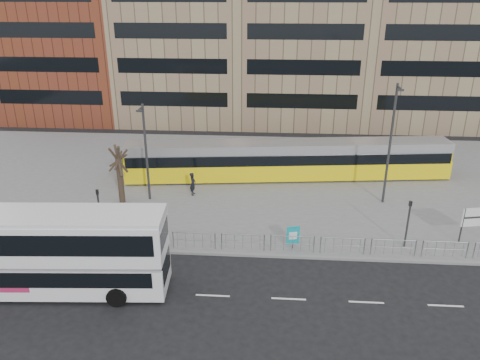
# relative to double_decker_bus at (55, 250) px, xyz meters

# --- Properties ---
(ground) EXTENTS (120.00, 120.00, 0.00)m
(ground) POSITION_rel_double_decker_bus_xyz_m (10.16, 4.06, -2.48)
(ground) COLOR black
(ground) RESTS_ON ground
(plaza) EXTENTS (64.00, 24.00, 0.15)m
(plaza) POSITION_rel_double_decker_bus_xyz_m (10.16, 16.06, -2.40)
(plaza) COLOR slate
(plaza) RESTS_ON ground
(kerb) EXTENTS (64.00, 0.25, 0.17)m
(kerb) POSITION_rel_double_decker_bus_xyz_m (10.16, 4.11, -2.40)
(kerb) COLOR gray
(kerb) RESTS_ON ground
(building_row) EXTENTS (70.40, 18.40, 31.20)m
(building_row) POSITION_rel_double_decker_bus_xyz_m (11.71, 38.33, 10.43)
(building_row) COLOR maroon
(building_row) RESTS_ON ground
(pedestrian_barrier) EXTENTS (32.07, 0.07, 1.10)m
(pedestrian_barrier) POSITION_rel_double_decker_bus_xyz_m (12.16, 4.56, -1.50)
(pedestrian_barrier) COLOR #96999E
(pedestrian_barrier) RESTS_ON plaza
(road_markings) EXTENTS (62.00, 0.12, 0.01)m
(road_markings) POSITION_rel_double_decker_bus_xyz_m (11.16, 0.06, -2.47)
(road_markings) COLOR white
(road_markings) RESTS_ON ground
(double_decker_bus) EXTENTS (11.61, 3.47, 4.58)m
(double_decker_bus) POSITION_rel_double_decker_bus_xyz_m (0.00, 0.00, 0.00)
(double_decker_bus) COLOR white
(double_decker_bus) RESTS_ON ground
(tram) EXTENTS (26.92, 5.58, 3.16)m
(tram) POSITION_rel_double_decker_bus_xyz_m (12.45, 16.50, -0.74)
(tram) COLOR yellow
(tram) RESTS_ON plaza
(station_sign) EXTENTS (2.05, 0.47, 2.38)m
(station_sign) POSITION_rel_double_decker_bus_xyz_m (23.91, 6.57, -0.68)
(station_sign) COLOR #2D2D30
(station_sign) RESTS_ON plaza
(ad_panel) EXTENTS (0.79, 0.24, 1.50)m
(ad_panel) POSITION_rel_double_decker_bus_xyz_m (12.51, 4.97, -1.45)
(ad_panel) COLOR #2D2D30
(ad_panel) RESTS_ON plaza
(pedestrian) EXTENTS (0.45, 0.67, 1.80)m
(pedestrian) POSITION_rel_double_decker_bus_xyz_m (5.08, 12.52, -1.43)
(pedestrian) COLOR black
(pedestrian) RESTS_ON plaza
(traffic_light_west) EXTENTS (0.17, 0.21, 3.10)m
(traffic_light_west) POSITION_rel_double_decker_bus_xyz_m (0.13, 6.03, -0.35)
(traffic_light_west) COLOR #2D2D30
(traffic_light_west) RESTS_ON plaza
(traffic_light_east) EXTENTS (0.23, 0.25, 3.10)m
(traffic_light_east) POSITION_rel_double_decker_bus_xyz_m (19.46, 5.69, -0.35)
(traffic_light_east) COLOR #2D2D30
(traffic_light_east) RESTS_ON plaza
(lamp_post_west) EXTENTS (0.45, 1.04, 7.34)m
(lamp_post_west) POSITION_rel_double_decker_bus_xyz_m (1.92, 11.42, 1.71)
(lamp_post_west) COLOR #2D2D30
(lamp_post_west) RESTS_ON plaza
(lamp_post_east) EXTENTS (0.45, 1.04, 8.89)m
(lamp_post_east) POSITION_rel_double_decker_bus_xyz_m (19.48, 12.13, 2.50)
(lamp_post_east) COLOR #2D2D30
(lamp_post_east) RESTS_ON plaza
(bare_tree) EXTENTS (3.89, 3.89, 6.43)m
(bare_tree) POSITION_rel_double_decker_bus_xyz_m (0.02, 10.80, 2.32)
(bare_tree) COLOR black
(bare_tree) RESTS_ON plaza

